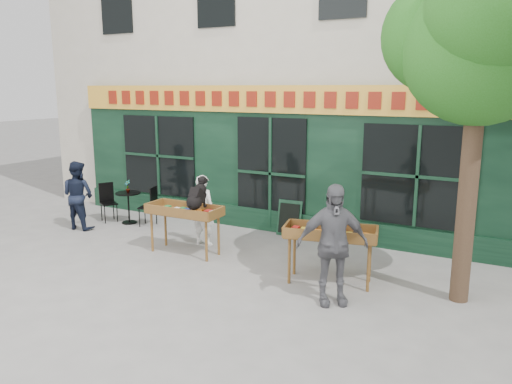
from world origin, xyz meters
TOP-DOWN VIEW (x-y plane):
  - ground at (0.00, 0.00)m, footprint 80.00×80.00m
  - building at (0.00, 5.97)m, footprint 14.00×7.26m
  - street_tree at (4.34, 0.36)m, footprint 3.05×2.90m
  - book_cart_center at (-0.80, 0.11)m, footprint 1.51×0.64m
  - dog at (-0.45, 0.06)m, footprint 0.35×0.60m
  - woman at (-0.80, 0.76)m, footprint 0.55×0.36m
  - book_cart_right at (2.27, 0.01)m, footprint 1.60×0.94m
  - man_right at (2.57, -0.74)m, footprint 1.17×0.98m
  - bistro_table at (-3.34, 1.29)m, footprint 0.60×0.60m
  - bistro_chair_left at (-3.97, 1.23)m, footprint 0.50×0.49m
  - bistro_chair_right at (-2.71, 1.36)m, footprint 0.45×0.44m
  - potted_plant at (-3.34, 1.29)m, footprint 0.18×0.15m
  - man_left at (-4.04, 0.39)m, footprint 0.83×0.67m
  - chalkboard at (0.53, 2.19)m, footprint 0.57×0.22m

SIDE VIEW (x-z plane):
  - ground at x=0.00m, z-range 0.00..0.00m
  - chalkboard at x=0.53m, z-range 0.01..0.79m
  - bistro_table at x=-3.34m, z-range 0.16..0.92m
  - bistro_chair_left at x=-3.97m, z-range 0.08..1.03m
  - bistro_chair_right at x=-2.71m, z-range 0.08..1.03m
  - woman at x=-0.80m, z-range 0.00..1.49m
  - man_left at x=-4.04m, z-range 0.00..1.60m
  - book_cart_center at x=-0.80m, z-range 0.33..1.32m
  - book_cart_right at x=2.27m, z-range 0.33..1.32m
  - potted_plant at x=-3.34m, z-range 0.77..1.07m
  - man_right at x=2.57m, z-range 0.00..1.87m
  - dog at x=-0.45m, z-range 0.99..1.59m
  - street_tree at x=4.34m, z-range 1.31..6.91m
  - building at x=0.00m, z-range -0.03..9.97m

